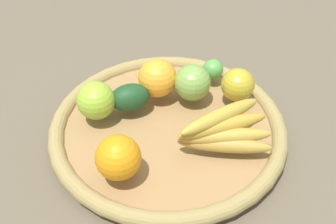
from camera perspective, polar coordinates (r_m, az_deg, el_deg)
ground_plane at (r=0.78m, az=0.00°, el=-3.22°), size 2.40×2.40×0.00m
basket at (r=0.77m, az=0.00°, el=-2.23°), size 0.46×0.46×0.04m
apple_1 at (r=0.79m, az=3.54°, el=4.26°), size 0.10×0.10×0.07m
banana_bunch at (r=0.69m, az=7.97°, el=-2.69°), size 0.11×0.17×0.07m
apple_2 at (r=0.75m, az=-10.38°, el=1.65°), size 0.10×0.10×0.07m
avocado at (r=0.77m, az=-5.54°, el=2.11°), size 0.07×0.09×0.05m
apple_0 at (r=0.80m, az=10.04°, el=3.89°), size 0.07×0.07×0.07m
orange_0 at (r=0.79m, az=-1.55°, el=4.94°), size 0.08×0.08×0.08m
lime_0 at (r=0.85m, az=6.50°, el=6.12°), size 0.04×0.04×0.04m
orange_1 at (r=0.64m, az=-7.21°, el=-6.54°), size 0.08×0.08×0.08m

